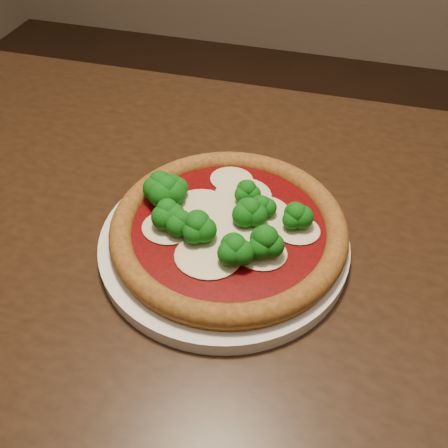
# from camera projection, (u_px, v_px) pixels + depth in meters

# --- Properties ---
(floor) EXTENTS (4.00, 4.00, 0.00)m
(floor) POSITION_uv_depth(u_px,v_px,m) (321.00, 439.00, 1.19)
(floor) COLOR black
(floor) RESTS_ON ground
(dining_table) EXTENTS (1.21, 0.75, 0.75)m
(dining_table) POSITION_uv_depth(u_px,v_px,m) (205.00, 280.00, 0.71)
(dining_table) COLOR black
(dining_table) RESTS_ON floor
(plate) EXTENTS (0.30, 0.30, 0.02)m
(plate) POSITION_uv_depth(u_px,v_px,m) (224.00, 242.00, 0.60)
(plate) COLOR silver
(plate) RESTS_ON dining_table
(pizza) EXTENTS (0.28, 0.28, 0.06)m
(pizza) POSITION_uv_depth(u_px,v_px,m) (226.00, 224.00, 0.59)
(pizza) COLOR brown
(pizza) RESTS_ON plate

